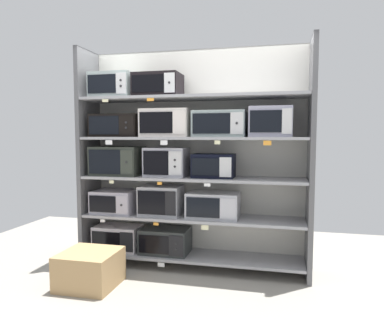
% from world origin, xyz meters
% --- Properties ---
extents(ground, '(6.49, 6.00, 0.02)m').
position_xyz_m(ground, '(0.00, -1.00, -0.01)').
color(ground, gray).
extents(back_panel, '(2.69, 0.04, 2.51)m').
position_xyz_m(back_panel, '(0.00, 0.27, 1.26)').
color(back_panel, beige).
rests_on(back_panel, ground).
extents(upright_left, '(0.05, 0.51, 2.51)m').
position_xyz_m(upright_left, '(-1.28, 0.00, 1.26)').
color(upright_left, '#5B5B5E').
rests_on(upright_left, ground).
extents(upright_right, '(0.05, 0.51, 2.51)m').
position_xyz_m(upright_right, '(1.28, 0.00, 1.26)').
color(upright_right, '#5B5B5E').
rests_on(upright_right, ground).
extents(shelf_0, '(2.49, 0.51, 0.03)m').
position_xyz_m(shelf_0, '(0.00, 0.00, 0.14)').
color(shelf_0, '#99999E').
rests_on(shelf_0, ground).
extents(microwave_0, '(0.54, 0.34, 0.28)m').
position_xyz_m(microwave_0, '(-0.92, -0.00, 0.29)').
color(microwave_0, silver).
rests_on(microwave_0, shelf_0).
extents(microwave_1, '(0.55, 0.39, 0.29)m').
position_xyz_m(microwave_1, '(-0.32, -0.00, 0.29)').
color(microwave_1, '#2A2E2E').
rests_on(microwave_1, shelf_0).
extents(price_tag_0, '(0.08, 0.00, 0.05)m').
position_xyz_m(price_tag_0, '(-0.29, -0.26, 0.09)').
color(price_tag_0, white).
extents(shelf_1, '(2.49, 0.51, 0.03)m').
position_xyz_m(shelf_1, '(0.00, 0.00, 0.58)').
color(shelf_1, '#99999E').
extents(microwave_2, '(0.50, 0.43, 0.26)m').
position_xyz_m(microwave_2, '(-0.94, -0.00, 0.73)').
color(microwave_2, '#A39EAC').
rests_on(microwave_2, shelf_1).
extents(microwave_3, '(0.47, 0.36, 0.34)m').
position_xyz_m(microwave_3, '(-0.37, -0.00, 0.77)').
color(microwave_3, '#A5A5AB').
rests_on(microwave_3, shelf_1).
extents(microwave_4, '(0.57, 0.37, 0.28)m').
position_xyz_m(microwave_4, '(0.25, -0.00, 0.74)').
color(microwave_4, '#B9B9C1').
rests_on(microwave_4, shelf_1).
extents(price_tag_1, '(0.06, 0.00, 0.03)m').
position_xyz_m(price_tag_1, '(-0.98, -0.26, 0.55)').
color(price_tag_1, white).
extents(price_tag_2, '(0.06, 0.00, 0.03)m').
position_xyz_m(price_tag_2, '(-0.34, -0.26, 0.55)').
color(price_tag_2, orange).
extents(price_tag_3, '(0.08, 0.00, 0.05)m').
position_xyz_m(price_tag_3, '(0.20, -0.26, 0.54)').
color(price_tag_3, beige).
extents(shelf_2, '(2.49, 0.51, 0.03)m').
position_xyz_m(shelf_2, '(0.00, 0.00, 1.03)').
color(shelf_2, '#99999E').
extents(microwave_5, '(0.57, 0.41, 0.33)m').
position_xyz_m(microwave_5, '(-0.90, -0.00, 1.21)').
color(microwave_5, '#30352D').
rests_on(microwave_5, shelf_2).
extents(microwave_6, '(0.47, 0.36, 0.33)m').
position_xyz_m(microwave_6, '(-0.30, -0.00, 1.21)').
color(microwave_6, '#B2B1BD').
rests_on(microwave_6, shelf_2).
extents(microwave_7, '(0.46, 0.34, 0.26)m').
position_xyz_m(microwave_7, '(0.25, -0.00, 1.18)').
color(microwave_7, black).
rests_on(microwave_7, shelf_2).
extents(price_tag_4, '(0.05, 0.00, 0.03)m').
position_xyz_m(price_tag_4, '(-0.86, -0.26, 1.00)').
color(price_tag_4, beige).
extents(price_tag_5, '(0.05, 0.00, 0.03)m').
position_xyz_m(price_tag_5, '(-0.30, -0.26, 1.00)').
color(price_tag_5, orange).
extents(price_tag_6, '(0.07, 0.00, 0.03)m').
position_xyz_m(price_tag_6, '(0.23, -0.26, 1.00)').
color(price_tag_6, white).
extents(shelf_3, '(2.49, 0.51, 0.03)m').
position_xyz_m(shelf_3, '(0.00, 0.00, 1.48)').
color(shelf_3, '#99999E').
extents(microwave_8, '(0.58, 0.37, 0.26)m').
position_xyz_m(microwave_8, '(-0.90, -0.00, 1.63)').
color(microwave_8, black).
rests_on(microwave_8, shelf_3).
extents(microwave_9, '(0.55, 0.40, 0.31)m').
position_xyz_m(microwave_9, '(-0.29, -0.00, 1.65)').
color(microwave_9, silver).
rests_on(microwave_9, shelf_3).
extents(microwave_10, '(0.57, 0.36, 0.29)m').
position_xyz_m(microwave_10, '(0.31, -0.00, 1.64)').
color(microwave_10, '#96A8A7').
rests_on(microwave_10, shelf_3).
extents(microwave_11, '(0.44, 0.42, 0.32)m').
position_xyz_m(microwave_11, '(0.86, -0.00, 1.65)').
color(microwave_11, '#9A99AF').
rests_on(microwave_11, shelf_3).
extents(price_tag_7, '(0.08, 0.00, 0.05)m').
position_xyz_m(price_tag_7, '(-0.89, -0.26, 1.44)').
color(price_tag_7, white).
extents(price_tag_8, '(0.08, 0.00, 0.05)m').
position_xyz_m(price_tag_8, '(-0.25, -0.26, 1.44)').
color(price_tag_8, white).
extents(price_tag_9, '(0.06, 0.00, 0.04)m').
position_xyz_m(price_tag_9, '(0.33, -0.26, 1.44)').
color(price_tag_9, beige).
extents(price_tag_10, '(0.08, 0.00, 0.05)m').
position_xyz_m(price_tag_10, '(0.84, -0.26, 1.44)').
color(price_tag_10, orange).
extents(shelf_4, '(2.49, 0.51, 0.03)m').
position_xyz_m(shelf_4, '(0.00, 0.00, 1.93)').
color(shelf_4, '#99999E').
extents(microwave_12, '(0.49, 0.37, 0.29)m').
position_xyz_m(microwave_12, '(-0.94, -0.00, 2.09)').
color(microwave_12, '#97A6A4').
rests_on(microwave_12, shelf_4).
extents(microwave_13, '(0.52, 0.38, 0.26)m').
position_xyz_m(microwave_13, '(-0.39, -0.00, 2.07)').
color(microwave_13, black).
rests_on(microwave_13, shelf_4).
extents(price_tag_11, '(0.07, 0.00, 0.03)m').
position_xyz_m(price_tag_11, '(-0.92, -0.26, 1.89)').
color(price_tag_11, beige).
extents(price_tag_12, '(0.08, 0.00, 0.03)m').
position_xyz_m(price_tag_12, '(-0.39, -0.26, 1.89)').
color(price_tag_12, orange).
extents(shipping_carton, '(0.54, 0.54, 0.35)m').
position_xyz_m(shipping_carton, '(-0.87, -0.76, 0.18)').
color(shipping_carton, tan).
rests_on(shipping_carton, ground).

